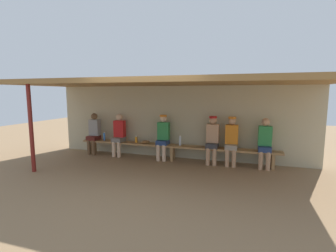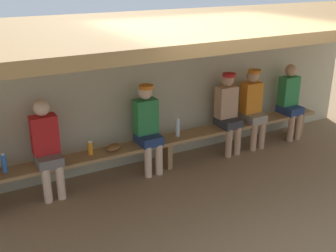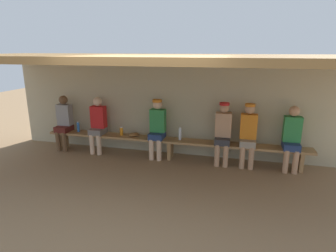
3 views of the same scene
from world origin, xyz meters
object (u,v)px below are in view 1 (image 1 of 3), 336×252
(player_shirtless_tan, at_px, (163,135))
(water_bottle_orange, at_px, (104,136))
(player_middle, at_px, (231,139))
(player_in_white, at_px, (94,132))
(player_in_red, at_px, (265,141))
(support_post, at_px, (31,129))
(water_bottle_green, at_px, (180,141))
(water_bottle_clear, at_px, (136,139))
(bench, at_px, (173,147))
(baseball_glove_worn, at_px, (146,142))
(player_rightmost, at_px, (119,133))
(player_with_sunglasses, at_px, (212,138))

(player_shirtless_tan, xyz_separation_m, water_bottle_orange, (-2.02, 0.02, -0.16))
(player_middle, xyz_separation_m, player_in_white, (-4.37, -0.00, -0.02))
(player_in_red, bearing_deg, support_post, -159.38)
(support_post, bearing_deg, player_in_white, 80.19)
(water_bottle_orange, distance_m, water_bottle_green, 2.54)
(player_shirtless_tan, xyz_separation_m, water_bottle_clear, (-0.88, 0.01, -0.19))
(bench, bearing_deg, player_in_white, 179.93)
(player_in_white, xyz_separation_m, water_bottle_clear, (1.51, 0.02, -0.17))
(water_bottle_orange, bearing_deg, baseball_glove_worn, -1.25)
(player_middle, relative_size, player_rightmost, 1.01)
(water_bottle_green, bearing_deg, bench, -175.80)
(player_in_white, bearing_deg, bench, -0.07)
(player_rightmost, bearing_deg, water_bottle_clear, 1.49)
(player_middle, distance_m, player_in_red, 0.85)
(water_bottle_green, relative_size, baseball_glove_worn, 1.18)
(bench, xyz_separation_m, water_bottle_clear, (-1.19, 0.02, 0.17))
(water_bottle_green, height_order, baseball_glove_worn, water_bottle_green)
(water_bottle_clear, bearing_deg, player_shirtless_tan, -0.96)
(player_in_red, relative_size, water_bottle_green, 4.72)
(bench, bearing_deg, water_bottle_orange, 179.40)
(water_bottle_green, xyz_separation_m, baseball_glove_worn, (-1.08, -0.02, -0.09))
(player_shirtless_tan, bearing_deg, water_bottle_green, 1.37)
(support_post, xyz_separation_m, player_rightmost, (1.28, 2.10, -0.37))
(player_in_red, xyz_separation_m, baseball_glove_worn, (-3.39, -0.01, -0.22))
(support_post, xyz_separation_m, player_with_sunglasses, (4.22, 2.10, -0.35))
(water_bottle_green, bearing_deg, player_shirtless_tan, -178.63)
(support_post, height_order, player_rightmost, support_post)
(bench, height_order, player_in_red, player_in_red)
(player_middle, distance_m, player_in_white, 4.37)
(bench, height_order, water_bottle_orange, water_bottle_orange)
(water_bottle_clear, height_order, water_bottle_green, water_bottle_green)
(bench, relative_size, baseball_glove_worn, 25.00)
(player_shirtless_tan, distance_m, player_middle, 1.98)
(player_shirtless_tan, xyz_separation_m, player_in_white, (-2.39, -0.00, -0.02))
(support_post, xyz_separation_m, player_shirtless_tan, (2.76, 2.10, -0.35))
(player_middle, bearing_deg, player_in_white, -179.99)
(baseball_glove_worn, bearing_deg, player_in_red, 151.87)
(player_shirtless_tan, height_order, water_bottle_orange, player_shirtless_tan)
(support_post, relative_size, water_bottle_green, 7.78)
(support_post, distance_m, player_middle, 5.19)
(player_with_sunglasses, bearing_deg, player_in_white, -179.99)
(player_shirtless_tan, distance_m, baseball_glove_worn, 0.61)
(bench, bearing_deg, player_rightmost, 179.90)
(support_post, bearing_deg, player_middle, 23.95)
(water_bottle_clear, height_order, baseball_glove_worn, water_bottle_clear)
(player_with_sunglasses, xyz_separation_m, player_in_white, (-3.85, -0.00, -0.02))
(player_with_sunglasses, distance_m, water_bottle_orange, 3.49)
(support_post, bearing_deg, player_shirtless_tan, 37.36)
(water_bottle_orange, bearing_deg, water_bottle_green, -0.18)
(water_bottle_clear, distance_m, water_bottle_green, 1.41)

